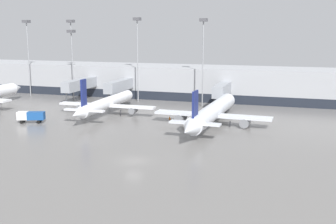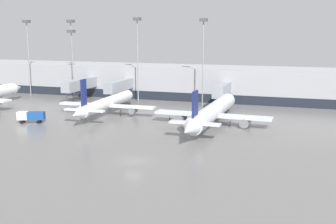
% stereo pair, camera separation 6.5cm
% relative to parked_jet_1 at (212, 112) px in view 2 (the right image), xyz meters
% --- Properties ---
extents(ground_plane, '(320.00, 320.00, 0.00)m').
position_rel_parked_jet_1_xyz_m(ground_plane, '(-6.11, -27.58, -2.62)').
color(ground_plane, slate).
extents(terminal_building, '(160.00, 31.38, 9.00)m').
position_rel_parked_jet_1_xyz_m(terminal_building, '(-6.36, 34.21, 1.87)').
color(terminal_building, '#9EA0A5').
rests_on(terminal_building, ground_plane).
extents(parked_jet_1, '(24.34, 38.65, 8.81)m').
position_rel_parked_jet_1_xyz_m(parked_jet_1, '(0.00, 0.00, 0.00)').
color(parked_jet_1, silver).
rests_on(parked_jet_1, ground_plane).
extents(parked_jet_2, '(23.35, 31.51, 9.42)m').
position_rel_parked_jet_1_xyz_m(parked_jet_2, '(-25.34, 2.90, 0.08)').
color(parked_jet_2, silver).
rests_on(parked_jet_2, ground_plane).
extents(service_truck_0, '(5.83, 3.39, 2.40)m').
position_rel_parked_jet_1_xyz_m(service_truck_0, '(-36.68, -9.70, -1.13)').
color(service_truck_0, '#19478C').
rests_on(service_truck_0, ground_plane).
extents(traffic_cone_1, '(0.50, 0.50, 0.77)m').
position_rel_parked_jet_1_xyz_m(traffic_cone_1, '(-9.94, 2.47, -2.24)').
color(traffic_cone_1, orange).
rests_on(traffic_cone_1, ground_plane).
extents(apron_light_mast_1, '(1.80, 1.80, 22.15)m').
position_rel_parked_jet_1_xyz_m(apron_light_mast_1, '(-60.37, 23.20, 14.41)').
color(apron_light_mast_1, gray).
rests_on(apron_light_mast_1, ground_plane).
extents(apron_light_mast_2, '(1.80, 1.80, 22.14)m').
position_rel_parked_jet_1_xyz_m(apron_light_mast_2, '(-46.09, 23.77, 14.41)').
color(apron_light_mast_2, gray).
rests_on(apron_light_mast_2, ground_plane).
extents(apron_light_mast_3, '(1.80, 1.80, 22.57)m').
position_rel_parked_jet_1_xyz_m(apron_light_mast_3, '(-25.63, 23.16, 14.69)').
color(apron_light_mast_3, gray).
rests_on(apron_light_mast_3, ground_plane).
extents(apron_light_mast_4, '(1.80, 1.80, 19.35)m').
position_rel_parked_jet_1_xyz_m(apron_light_mast_4, '(-44.11, 20.49, 12.54)').
color(apron_light_mast_4, gray).
rests_on(apron_light_mast_4, ground_plane).
extents(apron_light_mast_7, '(1.80, 1.80, 22.14)m').
position_rel_parked_jet_1_xyz_m(apron_light_mast_7, '(-7.03, 21.02, 14.41)').
color(apron_light_mast_7, gray).
rests_on(apron_light_mast_7, ground_plane).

